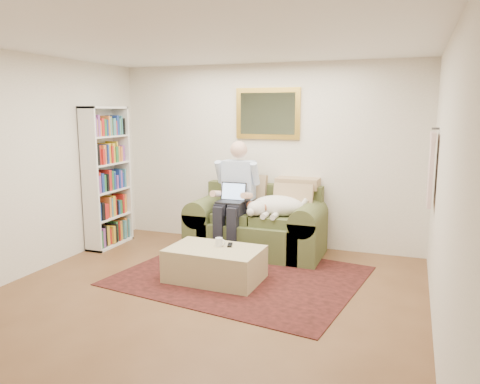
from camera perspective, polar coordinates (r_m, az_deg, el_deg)
The scene contains 12 objects.
room_shell at distance 4.79m, azimuth -4.45°, elevation 2.14°, with size 4.51×5.00×2.61m.
rug at distance 5.65m, azimuth 0.07°, elevation -10.16°, with size 2.69×2.15×0.01m, color black.
sofa at distance 6.48m, azimuth 2.04°, elevation -4.65°, with size 1.82×0.93×1.09m.
seated_man at distance 6.32m, azimuth -0.76°, elevation -0.82°, with size 0.60×0.86×1.53m, color #8CA5D8, non-canonical shape.
laptop at distance 6.25m, azimuth -1.00°, elevation -0.60°, with size 0.35×0.28×0.26m.
sleeping_dog at distance 6.22m, azimuth 4.67°, elevation -1.69°, with size 0.75×0.47×0.28m, color white, non-canonical shape.
ottoman at distance 5.47m, azimuth -3.07°, elevation -8.78°, with size 1.06×0.68×0.39m, color tan.
coffee_mug at distance 5.47m, azimuth -2.59°, elevation -6.11°, with size 0.08×0.08×0.10m, color white.
tv_remote at distance 5.49m, azimuth -1.24°, elevation -6.46°, with size 0.05×0.15×0.02m, color black.
bookshelf at distance 6.96m, azimuth -15.92°, elevation 1.74°, with size 0.28×0.80×2.00m, color white, non-canonical shape.
wall_mirror at distance 6.72m, azimuth 3.39°, elevation 9.52°, with size 0.94×0.04×0.72m.
hanging_shirt at distance 5.59m, azimuth 22.27°, elevation 3.07°, with size 0.06×0.52×0.90m, color beige, non-canonical shape.
Camera 1 is at (1.99, -3.95, 1.95)m, focal length 35.00 mm.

